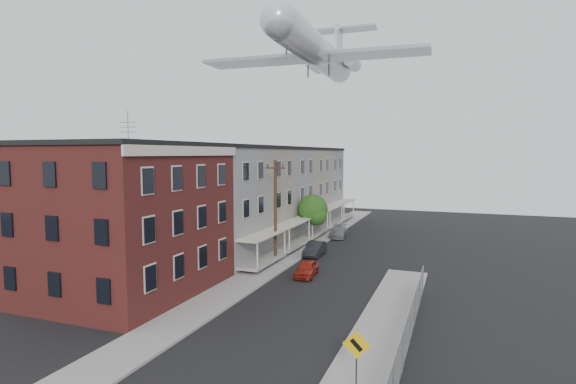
% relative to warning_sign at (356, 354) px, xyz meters
% --- Properties ---
extents(ground, '(120.00, 120.00, 0.00)m').
position_rel_warning_sign_xyz_m(ground, '(-5.60, 1.03, -1.88)').
color(ground, black).
rests_on(ground, ground).
extents(sidewalk_left, '(3.00, 62.00, 0.12)m').
position_rel_warning_sign_xyz_m(sidewalk_left, '(-11.10, 25.03, -1.82)').
color(sidewalk_left, gray).
rests_on(sidewalk_left, ground).
extents(sidewalk_right, '(3.00, 26.00, 0.12)m').
position_rel_warning_sign_xyz_m(sidewalk_right, '(-0.10, 7.03, -1.82)').
color(sidewalk_right, gray).
rests_on(sidewalk_right, ground).
extents(curb_left, '(0.15, 62.00, 0.14)m').
position_rel_warning_sign_xyz_m(curb_left, '(-9.65, 25.03, -1.81)').
color(curb_left, gray).
rests_on(curb_left, ground).
extents(curb_right, '(0.15, 26.00, 0.14)m').
position_rel_warning_sign_xyz_m(curb_right, '(-1.55, 7.03, -1.81)').
color(curb_right, gray).
rests_on(curb_right, ground).
extents(corner_building, '(10.31, 12.30, 12.15)m').
position_rel_warning_sign_xyz_m(corner_building, '(-17.60, 8.03, 3.28)').
color(corner_building, '#3D1513').
rests_on(corner_building, ground).
extents(row_house_a, '(11.98, 7.00, 10.30)m').
position_rel_warning_sign_xyz_m(row_house_a, '(-17.56, 17.53, 3.25)').
color(row_house_a, '#60605E').
rests_on(row_house_a, ground).
extents(row_house_b, '(11.98, 7.00, 10.30)m').
position_rel_warning_sign_xyz_m(row_house_b, '(-17.56, 24.53, 3.25)').
color(row_house_b, '#726B5A').
rests_on(row_house_b, ground).
extents(row_house_c, '(11.98, 7.00, 10.30)m').
position_rel_warning_sign_xyz_m(row_house_c, '(-17.56, 31.53, 3.25)').
color(row_house_c, '#60605E').
rests_on(row_house_c, ground).
extents(row_house_d, '(11.98, 7.00, 10.30)m').
position_rel_warning_sign_xyz_m(row_house_d, '(-17.56, 38.53, 3.25)').
color(row_house_d, '#726B5A').
rests_on(row_house_d, ground).
extents(row_house_e, '(11.98, 7.00, 10.30)m').
position_rel_warning_sign_xyz_m(row_house_e, '(-17.56, 45.53, 3.25)').
color(row_house_e, '#60605E').
rests_on(row_house_e, ground).
extents(chainlink_fence, '(0.06, 18.06, 1.90)m').
position_rel_warning_sign_xyz_m(chainlink_fence, '(1.40, 6.03, -0.89)').
color(chainlink_fence, gray).
rests_on(chainlink_fence, ground).
extents(warning_sign, '(1.10, 0.11, 2.80)m').
position_rel_warning_sign_xyz_m(warning_sign, '(0.00, 0.00, 0.00)').
color(warning_sign, '#515156').
rests_on(warning_sign, ground).
extents(utility_pole, '(1.80, 0.26, 9.00)m').
position_rel_warning_sign_xyz_m(utility_pole, '(-11.20, 19.03, 2.79)').
color(utility_pole, black).
rests_on(utility_pole, ground).
extents(street_tree, '(3.22, 3.20, 5.20)m').
position_rel_warning_sign_xyz_m(street_tree, '(-10.87, 28.95, 1.57)').
color(street_tree, black).
rests_on(street_tree, ground).
extents(car_near, '(1.78, 3.71, 1.22)m').
position_rel_warning_sign_xyz_m(car_near, '(-7.40, 16.17, -1.27)').
color(car_near, maroon).
rests_on(car_near, ground).
extents(car_mid, '(1.54, 4.05, 1.32)m').
position_rel_warning_sign_xyz_m(car_mid, '(-8.87, 23.04, -1.22)').
color(car_mid, black).
rests_on(car_mid, ground).
extents(car_far, '(2.24, 4.47, 1.25)m').
position_rel_warning_sign_xyz_m(car_far, '(-9.19, 32.93, -1.26)').
color(car_far, slate).
rests_on(car_far, ground).
extents(airplane, '(22.84, 26.07, 7.57)m').
position_rel_warning_sign_xyz_m(airplane, '(-10.63, 29.28, 18.19)').
color(airplane, silver).
rests_on(airplane, ground).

